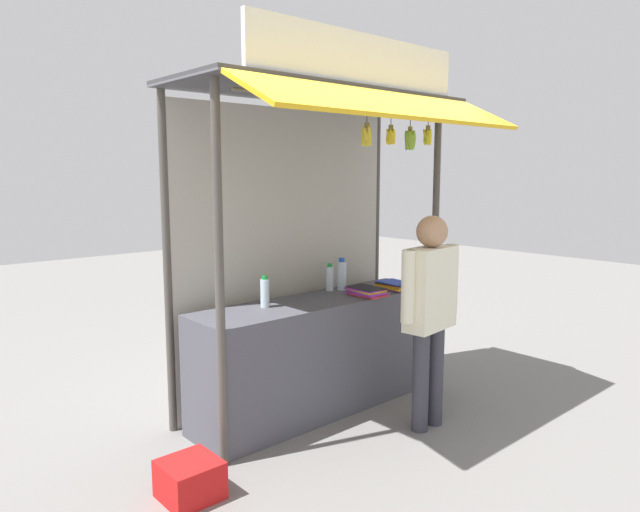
{
  "coord_description": "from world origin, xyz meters",
  "views": [
    {
      "loc": [
        -2.99,
        -3.38,
        1.91
      ],
      "look_at": [
        0.0,
        0.0,
        1.26
      ],
      "focal_mm": 32.37,
      "sensor_mm": 36.0,
      "label": 1
    }
  ],
  "objects_px": {
    "water_bottle_far_left": "(265,292)",
    "plastic_crate": "(190,479)",
    "banana_bunch_leftmost": "(428,136)",
    "water_bottle_center": "(342,275)",
    "magazine_stack_back_right": "(394,285)",
    "magazine_stack_far_right": "(366,291)",
    "banana_bunch_inner_left": "(410,140)",
    "vendor_person": "(430,302)",
    "banana_bunch_inner_right": "(367,136)",
    "water_bottle_back_left": "(330,278)",
    "banana_bunch_rightmost": "(391,136)"
  },
  "relations": [
    {
      "from": "magazine_stack_back_right",
      "to": "banana_bunch_inner_right",
      "type": "bearing_deg",
      "value": -157.56
    },
    {
      "from": "plastic_crate",
      "to": "banana_bunch_inner_left",
      "type": "bearing_deg",
      "value": 2.74
    },
    {
      "from": "banana_bunch_inner_right",
      "to": "water_bottle_back_left",
      "type": "bearing_deg",
      "value": 73.03
    },
    {
      "from": "water_bottle_far_left",
      "to": "plastic_crate",
      "type": "relative_size",
      "value": 0.74
    },
    {
      "from": "magazine_stack_back_right",
      "to": "water_bottle_far_left",
      "type": "bearing_deg",
      "value": 171.43
    },
    {
      "from": "water_bottle_center",
      "to": "banana_bunch_leftmost",
      "type": "bearing_deg",
      "value": -51.47
    },
    {
      "from": "water_bottle_center",
      "to": "plastic_crate",
      "type": "xyz_separation_m",
      "value": [
        -1.85,
        -0.65,
        -0.93
      ]
    },
    {
      "from": "water_bottle_far_left",
      "to": "magazine_stack_back_right",
      "type": "bearing_deg",
      "value": -8.57
    },
    {
      "from": "banana_bunch_inner_right",
      "to": "banana_bunch_inner_left",
      "type": "relative_size",
      "value": 0.95
    },
    {
      "from": "banana_bunch_leftmost",
      "to": "vendor_person",
      "type": "bearing_deg",
      "value": -137.6
    },
    {
      "from": "water_bottle_back_left",
      "to": "banana_bunch_inner_right",
      "type": "height_order",
      "value": "banana_bunch_inner_right"
    },
    {
      "from": "magazine_stack_back_right",
      "to": "plastic_crate",
      "type": "relative_size",
      "value": 0.96
    },
    {
      "from": "banana_bunch_inner_right",
      "to": "vendor_person",
      "type": "distance_m",
      "value": 1.31
    },
    {
      "from": "water_bottle_back_left",
      "to": "water_bottle_center",
      "type": "bearing_deg",
      "value": -23.62
    },
    {
      "from": "magazine_stack_back_right",
      "to": "banana_bunch_leftmost",
      "type": "distance_m",
      "value": 1.29
    },
    {
      "from": "water_bottle_center",
      "to": "banana_bunch_inner_right",
      "type": "xyz_separation_m",
      "value": [
        -0.28,
        -0.55,
        1.14
      ]
    },
    {
      "from": "banana_bunch_leftmost",
      "to": "vendor_person",
      "type": "relative_size",
      "value": 0.16
    },
    {
      "from": "water_bottle_far_left",
      "to": "banana_bunch_rightmost",
      "type": "bearing_deg",
      "value": -27.57
    },
    {
      "from": "magazine_stack_far_right",
      "to": "banana_bunch_inner_right",
      "type": "height_order",
      "value": "banana_bunch_inner_right"
    },
    {
      "from": "water_bottle_center",
      "to": "vendor_person",
      "type": "xyz_separation_m",
      "value": [
        -0.03,
        -0.97,
        -0.07
      ]
    },
    {
      "from": "water_bottle_back_left",
      "to": "banana_bunch_inner_left",
      "type": "xyz_separation_m",
      "value": [
        0.31,
        -0.59,
        1.15
      ]
    },
    {
      "from": "water_bottle_center",
      "to": "magazine_stack_far_right",
      "type": "xyz_separation_m",
      "value": [
        -0.01,
        -0.3,
        -0.1
      ]
    },
    {
      "from": "water_bottle_center",
      "to": "banana_bunch_leftmost",
      "type": "xyz_separation_m",
      "value": [
        0.44,
        -0.55,
        1.17
      ]
    },
    {
      "from": "water_bottle_far_left",
      "to": "banana_bunch_rightmost",
      "type": "relative_size",
      "value": 0.89
    },
    {
      "from": "water_bottle_far_left",
      "to": "magazine_stack_far_right",
      "type": "bearing_deg",
      "value": -13.3
    },
    {
      "from": "water_bottle_far_left",
      "to": "water_bottle_back_left",
      "type": "bearing_deg",
      "value": 9.94
    },
    {
      "from": "water_bottle_center",
      "to": "banana_bunch_inner_right",
      "type": "bearing_deg",
      "value": -117.04
    },
    {
      "from": "vendor_person",
      "to": "water_bottle_back_left",
      "type": "bearing_deg",
      "value": 86.9
    },
    {
      "from": "banana_bunch_rightmost",
      "to": "banana_bunch_inner_left",
      "type": "height_order",
      "value": "same"
    },
    {
      "from": "magazine_stack_far_right",
      "to": "banana_bunch_inner_left",
      "type": "relative_size",
      "value": 1.04
    },
    {
      "from": "water_bottle_back_left",
      "to": "magazine_stack_far_right",
      "type": "bearing_deg",
      "value": -74.95
    },
    {
      "from": "banana_bunch_inner_left",
      "to": "plastic_crate",
      "type": "xyz_separation_m",
      "value": [
        -2.07,
        -0.1,
        -2.06
      ]
    },
    {
      "from": "banana_bunch_leftmost",
      "to": "plastic_crate",
      "type": "height_order",
      "value": "banana_bunch_leftmost"
    },
    {
      "from": "water_bottle_far_left",
      "to": "magazine_stack_back_right",
      "type": "distance_m",
      "value": 1.27
    },
    {
      "from": "plastic_crate",
      "to": "banana_bunch_leftmost",
      "type": "bearing_deg",
      "value": 2.46
    },
    {
      "from": "banana_bunch_rightmost",
      "to": "vendor_person",
      "type": "height_order",
      "value": "banana_bunch_rightmost"
    },
    {
      "from": "water_bottle_far_left",
      "to": "plastic_crate",
      "type": "distance_m",
      "value": 1.44
    },
    {
      "from": "magazine_stack_back_right",
      "to": "banana_bunch_inner_right",
      "type": "relative_size",
      "value": 1.07
    },
    {
      "from": "water_bottle_center",
      "to": "banana_bunch_rightmost",
      "type": "relative_size",
      "value": 1.03
    },
    {
      "from": "water_bottle_center",
      "to": "plastic_crate",
      "type": "bearing_deg",
      "value": -160.76
    },
    {
      "from": "banana_bunch_inner_left",
      "to": "vendor_person",
      "type": "relative_size",
      "value": 0.19
    },
    {
      "from": "water_bottle_back_left",
      "to": "magazine_stack_far_right",
      "type": "relative_size",
      "value": 0.73
    },
    {
      "from": "banana_bunch_rightmost",
      "to": "vendor_person",
      "type": "relative_size",
      "value": 0.17
    },
    {
      "from": "water_bottle_center",
      "to": "banana_bunch_inner_left",
      "type": "distance_m",
      "value": 1.27
    },
    {
      "from": "water_bottle_center",
      "to": "banana_bunch_inner_left",
      "type": "relative_size",
      "value": 0.9
    },
    {
      "from": "water_bottle_center",
      "to": "banana_bunch_leftmost",
      "type": "relative_size",
      "value": 1.07
    },
    {
      "from": "magazine_stack_back_right",
      "to": "vendor_person",
      "type": "relative_size",
      "value": 0.19
    },
    {
      "from": "water_bottle_center",
      "to": "vendor_person",
      "type": "height_order",
      "value": "vendor_person"
    },
    {
      "from": "water_bottle_back_left",
      "to": "plastic_crate",
      "type": "bearing_deg",
      "value": -158.52
    },
    {
      "from": "magazine_stack_far_right",
      "to": "banana_bunch_leftmost",
      "type": "distance_m",
      "value": 1.36
    }
  ]
}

